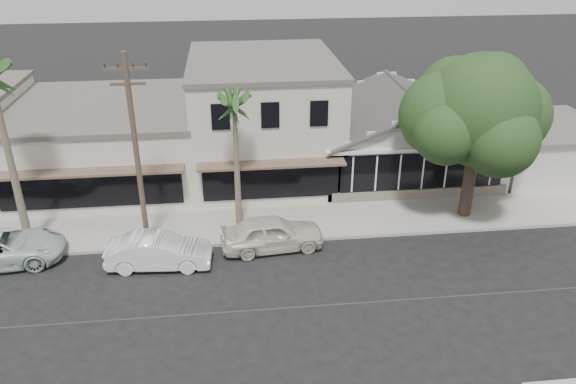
{
  "coord_description": "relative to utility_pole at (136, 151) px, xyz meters",
  "views": [
    {
      "loc": [
        -5.05,
        -17.59,
        13.67
      ],
      "look_at": [
        -2.41,
        6.0,
        2.1
      ],
      "focal_mm": 35.0,
      "sensor_mm": 36.0,
      "label": 1
    }
  ],
  "objects": [
    {
      "name": "car_1",
      "position": [
        0.7,
        -1.63,
        -4.05
      ],
      "size": [
        4.57,
        1.85,
        1.47
      ],
      "primitive_type": "imported",
      "rotation": [
        0.0,
        0.0,
        1.51
      ],
      "color": "white",
      "rests_on": "ground"
    },
    {
      "name": "sidewalk_north",
      "position": [
        1.0,
        1.55,
        -4.71
      ],
      "size": [
        90.0,
        3.5,
        0.15
      ],
      "primitive_type": "cube",
      "color": "#9E9991",
      "rests_on": "ground"
    },
    {
      "name": "utility_pole",
      "position": [
        0.0,
        0.0,
        0.0
      ],
      "size": [
        1.8,
        0.24,
        9.0
      ],
      "color": "brown",
      "rests_on": "ground"
    },
    {
      "name": "car_0",
      "position": [
        5.7,
        -0.71,
        -4.0
      ],
      "size": [
        4.81,
        2.31,
        1.58
      ],
      "primitive_type": "imported",
      "rotation": [
        0.0,
        0.0,
        1.67
      ],
      "color": "silver",
      "rests_on": "ground"
    },
    {
      "name": "ground",
      "position": [
        9.0,
        -5.2,
        -4.79
      ],
      "size": [
        140.0,
        140.0,
        0.0
      ],
      "primitive_type": "plane",
      "color": "black",
      "rests_on": "ground"
    },
    {
      "name": "palm_east",
      "position": [
        4.25,
        1.34,
        1.46
      ],
      "size": [
        2.41,
        2.41,
        7.28
      ],
      "color": "#726651",
      "rests_on": "ground"
    },
    {
      "name": "shade_tree",
      "position": [
        15.61,
        1.52,
        0.68
      ],
      "size": [
        7.49,
        6.77,
        8.31
      ],
      "rotation": [
        0.0,
        0.0,
        0.3
      ],
      "color": "#3F3126",
      "rests_on": "ground"
    },
    {
      "name": "corner_shop",
      "position": [
        14.0,
        7.27,
        -2.17
      ],
      "size": [
        10.4,
        8.6,
        5.1
      ],
      "color": "silver",
      "rests_on": "ground"
    },
    {
      "name": "row_building_near",
      "position": [
        6.0,
        8.3,
        -1.54
      ],
      "size": [
        8.0,
        10.0,
        6.5
      ],
      "primitive_type": "cube",
      "color": "beige",
      "rests_on": "ground"
    },
    {
      "name": "row_building_midnear",
      "position": [
        -3.0,
        8.3,
        -2.69
      ],
      "size": [
        10.0,
        10.0,
        4.2
      ],
      "primitive_type": "cube",
      "color": "beige",
      "rests_on": "ground"
    },
    {
      "name": "side_cottage",
      "position": [
        22.2,
        6.3,
        -3.29
      ],
      "size": [
        6.0,
        6.0,
        3.0
      ],
      "primitive_type": "cube",
      "color": "silver",
      "rests_on": "ground"
    },
    {
      "name": "car_2",
      "position": [
        -6.23,
        -0.61,
        -4.04
      ],
      "size": [
        5.68,
        3.13,
        1.5
      ],
      "primitive_type": "imported",
      "rotation": [
        0.0,
        0.0,
        1.69
      ],
      "color": "silver",
      "rests_on": "ground"
    }
  ]
}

